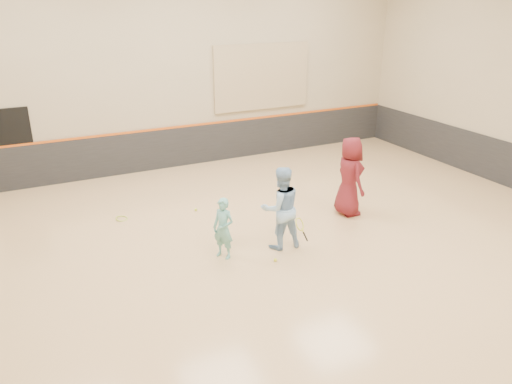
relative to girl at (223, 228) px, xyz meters
name	(u,v)px	position (x,y,z in m)	size (l,w,h in m)	color
room	(271,213)	(0.98, -0.14, 0.19)	(15.04, 12.04, 6.22)	tan
wainscot_back	(179,147)	(0.98, 5.83, -0.02)	(14.90, 0.04, 1.20)	#232326
accent_stripe	(177,127)	(0.98, 5.82, 0.60)	(14.90, 0.03, 0.06)	#D85914
acoustic_panel	(262,77)	(3.78, 5.81, 1.88)	(3.20, 0.08, 2.00)	tan
doorway	(12,150)	(-3.52, 5.84, 0.48)	(1.10, 0.05, 2.20)	black
girl	(223,228)	(0.00, 0.00, 0.00)	(0.45, 0.30, 1.25)	#67B4B1
instructor	(281,208)	(1.21, -0.11, 0.25)	(0.85, 0.66, 1.74)	#96C0E9
young_man	(350,176)	(3.47, 0.66, 0.31)	(0.92, 0.60, 1.88)	maroon
held_racket	(300,224)	(1.41, -0.54, 0.02)	(0.32, 0.32, 0.56)	yellow
spare_racket	(121,217)	(-1.46, 2.70, -0.56)	(0.61, 0.61, 0.13)	#9BC32A
ball_under_racket	(275,260)	(0.82, -0.63, -0.59)	(0.07, 0.07, 0.07)	yellow
ball_in_hand	(361,168)	(3.64, 0.50, 0.55)	(0.07, 0.07, 0.07)	#B5CF30
ball_beside_spare	(196,210)	(0.26, 2.38, -0.59)	(0.07, 0.07, 0.07)	#D1EE37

